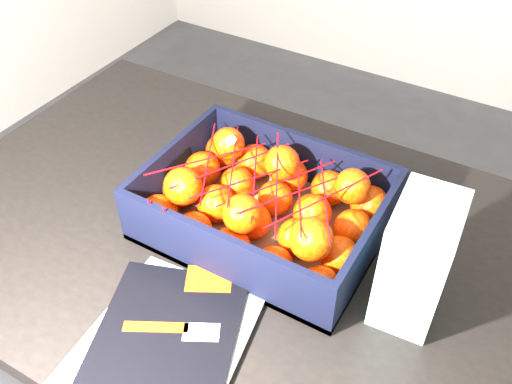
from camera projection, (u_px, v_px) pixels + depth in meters
The scene contains 7 objects.
ground at pixel (307, 382), 1.62m from camera, with size 3.50×3.50×0.00m, color #3B3C3E.
table at pixel (237, 266), 1.09m from camera, with size 1.21×0.82×0.75m.
magazine_stack at pixel (163, 344), 0.84m from camera, with size 0.29×0.34×0.02m.
produce_crate at pixel (264, 213), 1.01m from camera, with size 0.41×0.31×0.12m.
clementine_heap at pixel (264, 203), 1.00m from camera, with size 0.39×0.29×0.12m.
mesh_net at pixel (257, 181), 0.95m from camera, with size 0.34×0.27×0.10m.
retail_carton at pixel (417, 260), 0.84m from camera, with size 0.09×0.14×0.21m, color white.
Camera 1 is at (0.30, -0.80, 1.49)m, focal length 39.26 mm.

